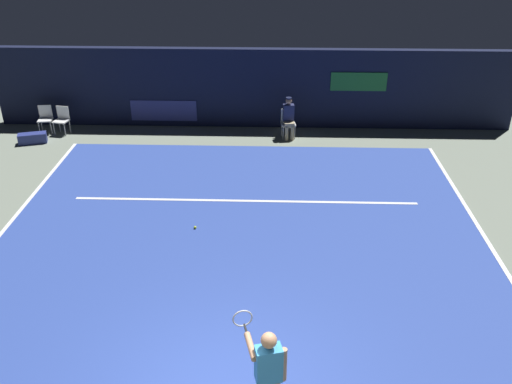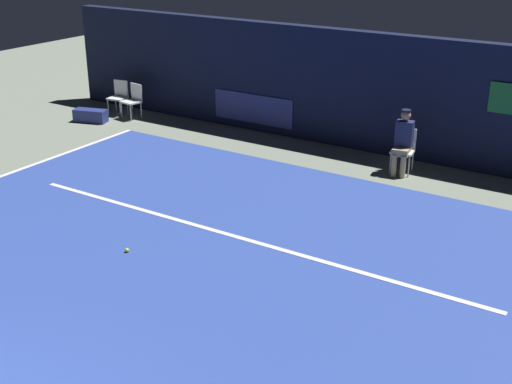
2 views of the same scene
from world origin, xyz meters
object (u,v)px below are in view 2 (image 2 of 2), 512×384
at_px(courtside_chair_near, 119,95).
at_px(tennis_ball, 127,250).
at_px(line_judge_on_chair, 403,141).
at_px(equipment_bag, 90,116).
at_px(courtside_chair_far, 133,99).

bearing_deg(courtside_chair_near, tennis_ball, -46.14).
height_order(line_judge_on_chair, equipment_bag, line_judge_on_chair).
xyz_separation_m(line_judge_on_chair, courtside_chair_far, (-7.34, 0.15, -0.18)).
height_order(courtside_chair_near, equipment_bag, courtside_chair_near).
distance_m(line_judge_on_chair, courtside_chair_near, 7.92).
bearing_deg(equipment_bag, tennis_ball, -57.22).
height_order(line_judge_on_chair, courtside_chair_far, line_judge_on_chair).
xyz_separation_m(tennis_ball, equipment_bag, (-5.77, 4.93, 0.11)).
height_order(line_judge_on_chair, tennis_ball, line_judge_on_chair).
xyz_separation_m(courtside_chair_near, courtside_chair_far, (0.57, -0.09, 0.00)).
distance_m(courtside_chair_near, courtside_chair_far, 0.58).
bearing_deg(tennis_ball, line_judge_on_chair, 68.22).
bearing_deg(equipment_bag, courtside_chair_near, 66.66).
relative_size(line_judge_on_chair, courtside_chair_far, 1.50).
relative_size(line_judge_on_chair, equipment_bag, 1.57).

